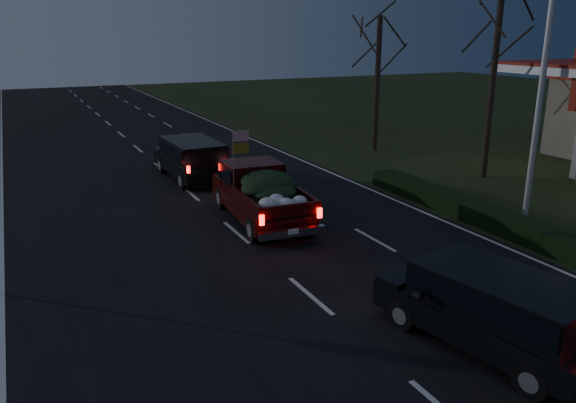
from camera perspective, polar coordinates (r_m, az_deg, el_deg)
name	(u,v)px	position (r m, az deg, el deg)	size (l,w,h in m)	color
ground	(310,296)	(13.87, 2.28, -9.58)	(120.00, 120.00, 0.00)	black
road_asphalt	(310,296)	(13.87, 2.28, -9.55)	(14.00, 120.00, 0.02)	black
hedge_row	(467,209)	(20.42, 17.75, -0.69)	(1.00, 10.00, 0.60)	black
light_pole	(546,55)	(20.15, 24.71, 13.40)	(0.50, 0.90, 9.16)	silver
bare_tree_mid	(498,27)	(25.71, 20.59, 16.22)	(3.60, 3.60, 8.50)	black
bare_tree_far	(379,51)	(30.43, 9.20, 14.86)	(3.60, 3.60, 7.00)	black
pickup_truck	(261,190)	(18.97, -2.81, 1.13)	(2.43, 5.44, 2.78)	#370907
lead_suv	(192,155)	(24.68, -9.70, 4.65)	(2.15, 4.92, 1.40)	black
rear_suv	(497,304)	(12.03, 20.42, -9.76)	(2.75, 4.88, 1.32)	black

